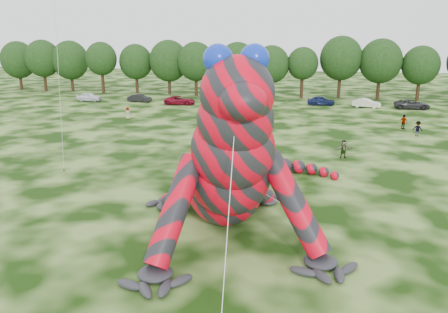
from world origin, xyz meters
The scene contains 28 objects.
ground centered at (0.00, 0.00, 0.00)m, with size 240.00×240.00×0.00m, color #16330A.
inflatable_gecko centered at (-2.20, 4.02, 5.04)m, with size 16.98×20.16×10.08m, color red, non-canonical shape.
tree_0 centered at (-54.56, 59.23, 4.75)m, with size 6.91×6.22×9.51m, color black, non-canonical shape.
tree_1 centered at (-48.36, 58.05, 4.90)m, with size 6.74×6.07×9.81m, color black, non-canonical shape.
tree_2 centered at (-43.02, 58.76, 4.82)m, with size 7.04×6.34×9.64m, color black, non-canonical shape.
tree_3 centered at (-35.72, 57.07, 4.72)m, with size 5.81×5.23×9.44m, color black, non-canonical shape.
tree_4 centered at (-29.64, 58.71, 4.53)m, with size 6.22×5.60×9.06m, color black, non-canonical shape.
tree_5 centered at (-23.12, 58.44, 4.90)m, with size 7.16×6.44×9.80m, color black, non-canonical shape.
tree_6 centered at (-17.56, 56.68, 4.75)m, with size 6.52×5.86×9.49m, color black, non-canonical shape.
tree_7 centered at (-10.08, 56.80, 4.74)m, with size 6.68×6.01×9.48m, color black, non-canonical shape.
tree_8 centered at (-4.22, 56.99, 4.47)m, with size 6.14×5.53×8.94m, color black, non-canonical shape.
tree_9 centered at (1.06, 57.35, 4.34)m, with size 5.27×4.74×8.68m, color black, non-canonical shape.
tree_10 centered at (7.40, 58.58, 5.25)m, with size 7.09×6.38×10.50m, color black, non-canonical shape.
tree_11 centered at (13.79, 58.20, 5.03)m, with size 7.01×6.31×10.07m, color black, non-canonical shape.
tree_12 centered at (20.01, 57.74, 4.49)m, with size 5.99×5.39×8.97m, color black, non-canonical shape.
car_0 centered at (-33.28, 46.97, 0.70)m, with size 1.65×4.11×1.40m, color white.
car_1 centered at (-24.73, 47.58, 0.63)m, with size 1.34×3.85×1.27m, color black.
car_2 centered at (-17.44, 46.11, 0.68)m, with size 2.25×4.87×1.35m, color maroon.
car_3 centered at (-8.06, 49.63, 0.74)m, with size 2.07×5.09×1.48m, color #A8AEB1.
car_4 centered at (4.28, 49.77, 0.71)m, with size 1.68×4.18×1.43m, color #141D48.
car_5 centered at (10.96, 48.78, 0.68)m, with size 1.44×4.13×1.36m, color silver.
car_6 centered at (17.37, 48.61, 0.69)m, with size 2.30×4.99×1.39m, color #2A292C.
spectator_2 centered at (14.07, 29.37, 0.82)m, with size 1.06×0.61×1.64m, color gray.
spectator_1 centered at (-5.44, 26.38, 0.78)m, with size 0.76×0.59×1.56m, color gray.
spectator_5 centered at (5.71, 18.88, 0.79)m, with size 1.47×0.47×1.59m, color gray.
spectator_3 centered at (13.31, 32.99, 0.84)m, with size 0.99×0.41×1.68m, color gray.
spectator_0 centered at (-7.77, 22.61, 0.79)m, with size 0.57×0.38×1.57m, color gray.
spectator_4 centered at (-20.38, 32.71, 0.79)m, with size 0.77×0.50×1.58m, color gray.
Camera 1 is at (2.60, -19.50, 10.32)m, focal length 35.00 mm.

